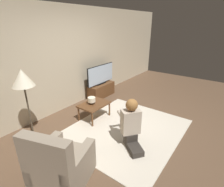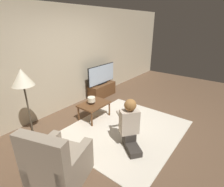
# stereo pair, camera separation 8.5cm
# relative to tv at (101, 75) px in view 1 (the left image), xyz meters

# --- Properties ---
(ground_plane) EXTENTS (10.00, 10.00, 0.00)m
(ground_plane) POSITION_rel_tv_xyz_m (-1.13, -1.65, -0.71)
(ground_plane) COLOR brown
(wall_back) EXTENTS (10.00, 0.06, 2.60)m
(wall_back) POSITION_rel_tv_xyz_m (-1.13, 0.28, 0.59)
(wall_back) COLOR beige
(wall_back) RESTS_ON ground_plane
(rug) EXTENTS (2.46, 2.16, 0.02)m
(rug) POSITION_rel_tv_xyz_m (-1.13, -1.65, -0.70)
(rug) COLOR beige
(rug) RESTS_ON ground_plane
(tv_stand) EXTENTS (0.93, 0.37, 0.41)m
(tv_stand) POSITION_rel_tv_xyz_m (0.00, -0.00, -0.50)
(tv_stand) COLOR brown
(tv_stand) RESTS_ON ground_plane
(tv) EXTENTS (1.13, 0.08, 0.59)m
(tv) POSITION_rel_tv_xyz_m (0.00, 0.00, 0.00)
(tv) COLOR black
(tv) RESTS_ON tv_stand
(coffee_table) EXTENTS (0.71, 0.51, 0.39)m
(coffee_table) POSITION_rel_tv_xyz_m (-1.17, -0.77, -0.36)
(coffee_table) COLOR brown
(coffee_table) RESTS_ON ground_plane
(floor_lamp) EXTENTS (0.39, 0.39, 1.44)m
(floor_lamp) POSITION_rel_tv_xyz_m (-2.51, -0.34, 0.50)
(floor_lamp) COLOR #4C4233
(floor_lamp) RESTS_ON ground_plane
(armchair) EXTENTS (0.94, 0.91, 0.94)m
(armchair) POSITION_rel_tv_xyz_m (-2.83, -1.63, -0.41)
(armchair) COLOR gray
(armchair) RESTS_ON ground_plane
(person_kneeling) EXTENTS (0.69, 0.80, 0.94)m
(person_kneeling) POSITION_rel_tv_xyz_m (-1.51, -1.98, -0.22)
(person_kneeling) COLOR #332D28
(person_kneeling) RESTS_ON rug
(table_lamp) EXTENTS (0.18, 0.18, 0.17)m
(table_lamp) POSITION_rel_tv_xyz_m (-1.22, -0.74, -0.21)
(table_lamp) COLOR #4C3823
(table_lamp) RESTS_ON coffee_table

